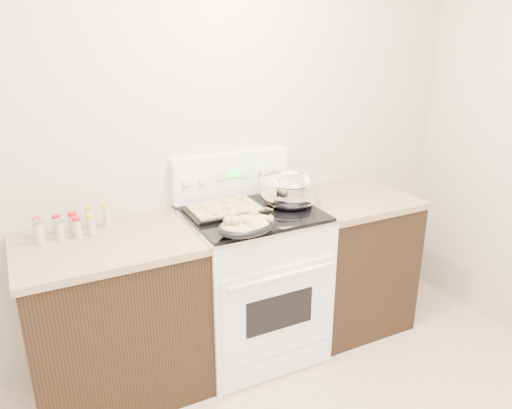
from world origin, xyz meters
TOP-DOWN VIEW (x-y plane):
  - room_shell at (0.00, 0.00)m, footprint 4.10×3.60m
  - counter_left at (-0.48, 1.43)m, footprint 0.93×0.67m
  - counter_right at (1.08, 1.43)m, footprint 0.73×0.67m
  - kitchen_range at (0.35, 1.42)m, footprint 0.78×0.73m
  - mixing_bowl at (0.60, 1.43)m, footprint 0.45×0.45m
  - roasting_pan at (0.18, 1.14)m, footprint 0.38×0.30m
  - baking_sheet at (0.21, 1.48)m, footprint 0.43×0.30m
  - wooden_spoon at (0.35, 1.40)m, footprint 0.16×0.22m
  - blue_ladle at (0.63, 1.37)m, footprint 0.20×0.21m
  - spice_jars at (-0.63, 1.59)m, footprint 0.40×0.15m

SIDE VIEW (x-z plane):
  - counter_left at x=-0.48m, z-range 0.00..0.92m
  - counter_right at x=1.08m, z-range 0.00..0.92m
  - kitchen_range at x=0.35m, z-range -0.12..1.10m
  - wooden_spoon at x=0.35m, z-range 0.93..0.98m
  - baking_sheet at x=0.21m, z-range 0.93..0.99m
  - blue_ladle at x=0.63m, z-range 0.93..1.02m
  - spice_jars at x=-0.63m, z-range 0.91..1.05m
  - roasting_pan at x=0.18m, z-range 0.93..1.05m
  - mixing_bowl at x=0.60m, z-range 0.92..1.13m
  - room_shell at x=0.00m, z-range 0.33..3.08m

